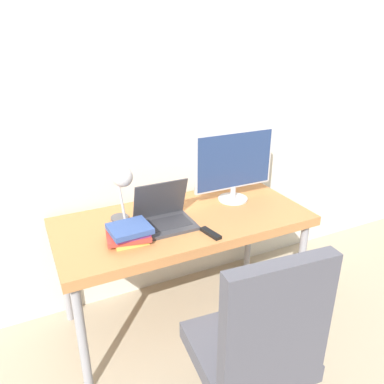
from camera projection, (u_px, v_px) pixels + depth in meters
ground_plane at (209, 351)px, 2.33m from camera, size 12.00×12.00×0.00m
wall_back at (155, 119)px, 2.48m from camera, size 8.00×0.05×2.60m
desk at (183, 227)px, 2.36m from camera, size 1.57×0.74×0.76m
laptop at (164, 216)px, 2.23m from camera, size 0.33×0.26×0.26m
monitor at (234, 164)px, 2.49m from camera, size 0.58×0.20×0.48m
desk_lamp at (122, 183)px, 2.10m from camera, size 0.11×0.26×0.39m
office_chair at (258, 344)px, 1.62m from camera, size 0.57×0.58×1.07m
book_stack at (129, 234)px, 2.05m from camera, size 0.26×0.21×0.10m
tv_remote at (211, 233)px, 2.13m from camera, size 0.07×0.16×0.02m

